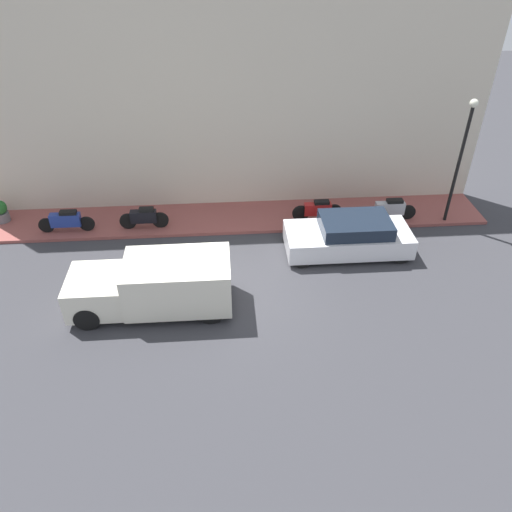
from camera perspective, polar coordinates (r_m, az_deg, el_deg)
ground_plane at (r=15.70m, az=-3.05°, el=-4.51°), size 60.00×60.00×0.00m
sidewalk at (r=19.45m, az=-3.48°, el=4.37°), size 2.26×19.93×0.12m
building_facade at (r=18.99m, az=-4.01°, el=16.40°), size 0.30×19.93×7.82m
parked_car at (r=17.57m, az=10.61°, el=2.25°), size 1.85×4.30×1.31m
delivery_van at (r=15.04m, az=-11.64°, el=-3.22°), size 1.86×4.76×1.64m
motorcycle_blue at (r=19.54m, az=-20.89°, el=3.81°), size 0.30×2.02×0.85m
scooter_silver at (r=19.64m, az=15.06°, el=5.22°), size 0.30×2.06×0.86m
motorcycle_red at (r=19.08m, az=7.08°, el=5.27°), size 0.30×1.92×0.83m
motorcycle_black at (r=18.93m, az=-12.68°, el=4.34°), size 0.30×1.80×0.83m
streetlamp at (r=19.29m, az=22.49°, el=11.12°), size 0.29×0.29×4.65m
potted_plant at (r=21.23m, az=-27.19°, el=4.58°), size 0.55×0.55×0.85m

